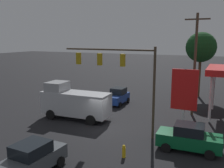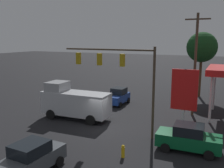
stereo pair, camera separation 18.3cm
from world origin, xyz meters
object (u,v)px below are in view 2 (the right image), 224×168
delivery_truck (74,102)px  fire_hydrant (123,151)px  utility_pole (195,63)px  traffic_signal_assembly (119,69)px  sedan_waiting (188,138)px  hatchback_crossing (118,96)px  street_tree (202,48)px  price_sign (184,91)px  sedan_far (31,159)px

delivery_truck → fire_hydrant: bearing=141.0°
fire_hydrant → utility_pole: bearing=-103.6°
traffic_signal_assembly → utility_pole: utility_pole is taller
utility_pole → sedan_waiting: 9.95m
utility_pole → sedan_waiting: size_ratio=2.31×
traffic_signal_assembly → hatchback_crossing: 10.36m
hatchback_crossing → street_tree: size_ratio=0.44×
price_sign → delivery_truck: (10.21, 1.89, -1.67)m
traffic_signal_assembly → delivery_truck: traffic_signal_assembly is taller
street_tree → price_sign: bearing=90.7°
sedan_far → hatchback_crossing: 16.77m
utility_pole → sedan_far: utility_pole is taller
price_sign → hatchback_crossing: price_sign is taller
delivery_truck → traffic_signal_assembly: bearing=160.8°
sedan_far → sedan_waiting: 10.62m
street_tree → sedan_far: bearing=75.4°
sedan_far → street_tree: (-6.53, -25.15, 5.71)m
price_sign → utility_pole: bearing=-93.0°
hatchback_crossing → traffic_signal_assembly: bearing=24.7°
sedan_far → price_sign: bearing=152.9°
hatchback_crossing → fire_hydrant: bearing=25.9°
delivery_truck → hatchback_crossing: delivery_truck is taller
sedan_far → hatchback_crossing: bearing=-171.0°
utility_pole → delivery_truck: utility_pole is taller
traffic_signal_assembly → sedan_waiting: traffic_signal_assembly is taller
delivery_truck → fire_hydrant: delivery_truck is taller
utility_pole → traffic_signal_assembly: bearing=57.8°
sedan_far → fire_hydrant: 5.89m
sedan_waiting → hatchback_crossing: 13.59m
traffic_signal_assembly → hatchback_crossing: size_ratio=2.11×
hatchback_crossing → sedan_far: bearing=6.8°
sedan_waiting → traffic_signal_assembly: bearing=-12.2°
traffic_signal_assembly → price_sign: size_ratio=1.53×
delivery_truck → sedan_far: size_ratio=1.54×
traffic_signal_assembly → fire_hydrant: (-2.09, 3.94, -5.00)m
traffic_signal_assembly → sedan_waiting: size_ratio=1.80×
utility_pole → hatchback_crossing: (8.76, -0.70, -4.50)m
traffic_signal_assembly → hatchback_crossing: traffic_signal_assembly is taller
sedan_far → fire_hydrant: sedan_far is taller
sedan_far → delivery_truck: bearing=-157.5°
utility_pole → price_sign: size_ratio=1.96×
traffic_signal_assembly → fire_hydrant: bearing=117.9°
traffic_signal_assembly → sedan_waiting: 7.45m
utility_pole → fire_hydrant: (2.84, 11.76, -5.01)m
traffic_signal_assembly → sedan_far: traffic_signal_assembly is taller
price_sign → sedan_waiting: price_sign is taller
price_sign → hatchback_crossing: bearing=-30.4°
delivery_truck → utility_pole: bearing=-152.1°
price_sign → sedan_waiting: size_ratio=1.18×
price_sign → sedan_far: (6.70, 11.67, -2.41)m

